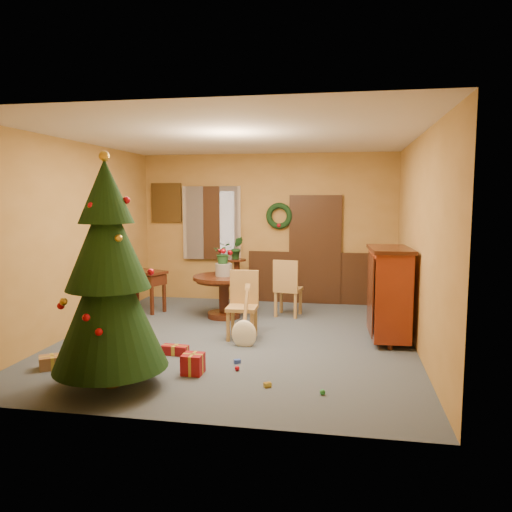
% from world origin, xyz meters
% --- Properties ---
extents(room_envelope, '(5.50, 5.50, 5.50)m').
position_xyz_m(room_envelope, '(0.21, 2.70, 1.12)').
color(room_envelope, '#3B4856').
rests_on(room_envelope, ground).
extents(dining_table, '(1.05, 1.05, 0.73)m').
position_xyz_m(dining_table, '(-0.51, 1.25, 0.51)').
color(dining_table, '#33170B').
rests_on(dining_table, floor).
extents(urn, '(0.29, 0.29, 0.21)m').
position_xyz_m(urn, '(-0.51, 1.25, 0.83)').
color(urn, slate).
rests_on(urn, dining_table).
extents(centerpiece_plant, '(0.32, 0.28, 0.36)m').
position_xyz_m(centerpiece_plant, '(-0.51, 1.25, 1.12)').
color(centerpiece_plant, '#1E4C23').
rests_on(centerpiece_plant, urn).
extents(chair_near, '(0.44, 0.44, 0.99)m').
position_xyz_m(chair_near, '(0.06, 0.11, 0.53)').
color(chair_near, '#AA8044').
rests_on(chair_near, floor).
extents(chair_far, '(0.49, 0.49, 1.00)m').
position_xyz_m(chair_far, '(0.55, 1.50, 0.54)').
color(chair_far, '#AA8044').
rests_on(chair_far, floor).
extents(guitar, '(0.42, 0.58, 0.81)m').
position_xyz_m(guitar, '(0.16, -0.32, 0.42)').
color(guitar, white).
rests_on(guitar, floor).
extents(plant_stand, '(0.35, 0.35, 0.89)m').
position_xyz_m(plant_stand, '(-0.50, 2.24, 0.55)').
color(plant_stand, '#33170B').
rests_on(plant_stand, floor).
extents(stand_plant, '(0.28, 0.25, 0.43)m').
position_xyz_m(stand_plant, '(-0.50, 2.24, 1.10)').
color(stand_plant, '#19471E').
rests_on(stand_plant, plant_stand).
extents(christmas_tree, '(1.23, 1.23, 2.54)m').
position_xyz_m(christmas_tree, '(-0.96, -2.04, 1.20)').
color(christmas_tree, '#382111').
rests_on(christmas_tree, floor).
extents(writing_desk, '(0.94, 0.73, 0.75)m').
position_xyz_m(writing_desk, '(-2.06, 1.48, 0.56)').
color(writing_desk, '#33170B').
rests_on(writing_desk, floor).
extents(sideboard, '(0.62, 1.09, 1.35)m').
position_xyz_m(sideboard, '(2.15, 0.29, 0.72)').
color(sideboard, '#611D0B').
rests_on(sideboard, floor).
extents(gift_a, '(0.36, 0.34, 0.16)m').
position_xyz_m(gift_a, '(-1.94, -1.63, 0.08)').
color(gift_a, brown).
rests_on(gift_a, floor).
extents(gift_b, '(0.24, 0.24, 0.24)m').
position_xyz_m(gift_b, '(-0.21, -1.50, 0.12)').
color(gift_b, maroon).
rests_on(gift_b, floor).
extents(gift_c, '(0.28, 0.26, 0.13)m').
position_xyz_m(gift_c, '(-1.47, -0.36, 0.06)').
color(gift_c, brown).
rests_on(gift_c, floor).
extents(gift_d, '(0.36, 0.17, 0.13)m').
position_xyz_m(gift_d, '(-0.66, -0.86, 0.06)').
color(gift_d, maroon).
rests_on(gift_d, floor).
extents(toy_a, '(0.09, 0.08, 0.05)m').
position_xyz_m(toy_a, '(0.22, -1.06, 0.03)').
color(toy_a, '#2948B2').
rests_on(toy_a, floor).
extents(toy_b, '(0.06, 0.06, 0.06)m').
position_xyz_m(toy_b, '(1.32, -1.87, 0.03)').
color(toy_b, '#23833B').
rests_on(toy_b, floor).
extents(toy_c, '(0.09, 0.09, 0.05)m').
position_xyz_m(toy_c, '(-0.34, -0.91, 0.03)').
color(toy_c, gold).
rests_on(toy_c, floor).
extents(toy_d, '(0.06, 0.06, 0.06)m').
position_xyz_m(toy_d, '(0.28, -1.32, 0.03)').
color(toy_d, '#A80B18').
rests_on(toy_d, floor).
extents(toy_e, '(0.09, 0.09, 0.05)m').
position_xyz_m(toy_e, '(0.72, -1.76, 0.03)').
color(toy_e, gold).
rests_on(toy_e, floor).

